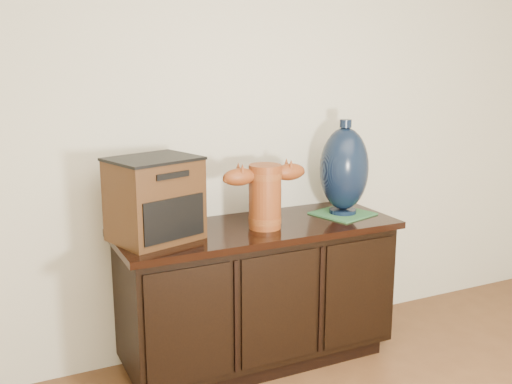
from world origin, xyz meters
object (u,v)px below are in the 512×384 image
terracotta_vessel (265,193)px  tv_radio (155,199)px  sideboard (257,293)px  spray_can (275,201)px  lamp_base (344,169)px

terracotta_vessel → tv_radio: tv_radio is taller
sideboard → spray_can: bearing=32.4°
terracotta_vessel → spray_can: size_ratio=2.35×
sideboard → spray_can: 0.50m
tv_radio → spray_can: 0.70m
terracotta_vessel → tv_radio: 0.55m
sideboard → lamp_base: (0.52, -0.00, 0.62)m
spray_can → tv_radio: bearing=-172.0°
sideboard → lamp_base: bearing=-0.0°
lamp_base → spray_can: 0.41m
lamp_base → tv_radio: bearing=-180.0°
tv_radio → spray_can: (0.69, 0.10, -0.10)m
terracotta_vessel → tv_radio: size_ratio=0.98×
spray_can → sideboard: bearing=-147.6°
lamp_base → spray_can: lamp_base is taller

